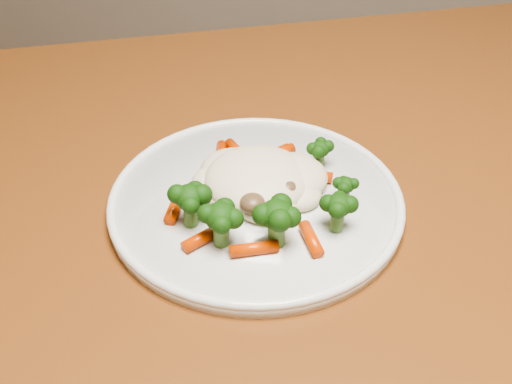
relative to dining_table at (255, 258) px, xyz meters
The scene contains 3 objects.
dining_table is the anchor object (origin of this frame).
plate 0.10m from the dining_table, 79.59° to the right, with size 0.30×0.30×0.01m, color white.
meal 0.13m from the dining_table, 73.45° to the right, with size 0.19×0.19×0.05m.
Camera 1 is at (0.14, -0.51, 1.17)m, focal length 45.00 mm.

